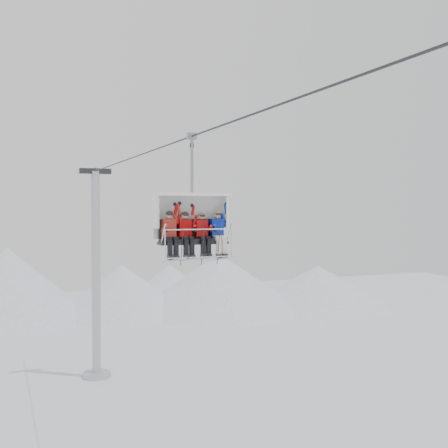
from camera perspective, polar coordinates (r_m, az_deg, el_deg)
name	(u,v)px	position (r m, az deg, el deg)	size (l,w,h in m)	color
ridgeline	(46,291)	(57.23, -17.64, -6.53)	(72.00, 21.00, 7.00)	white
lift_tower_right	(96,288)	(37.27, -12.86, -6.36)	(2.00, 1.80, 13.48)	#B2B4B9
haul_cable	(224,125)	(15.73, 0.00, 10.07)	(0.06, 0.06, 50.00)	#2A2A2E
chairlift_carrier	(191,217)	(18.28, -3.40, 0.67)	(2.40, 1.17, 3.98)	black
skier_far_left	(170,233)	(17.77, -5.51, -0.87)	(0.41, 1.69, 1.64)	#B93021
skier_center_left	(186,233)	(17.92, -3.91, -0.88)	(0.40, 1.69, 1.60)	#BD0808
skier_center_right	(202,233)	(18.10, -2.20, -0.89)	(0.39, 1.69, 1.56)	#B70E10
skier_far_right	(218,232)	(18.29, -0.63, -0.79)	(0.41, 1.69, 1.64)	#0D28A4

